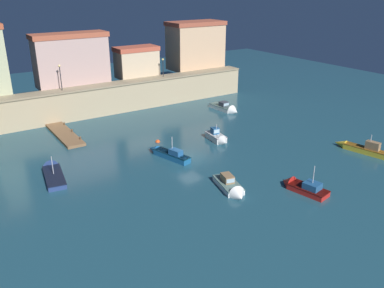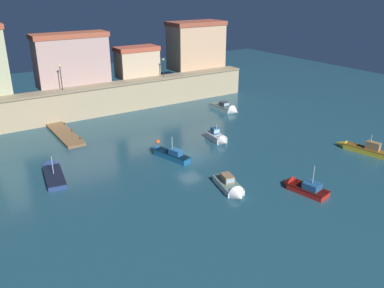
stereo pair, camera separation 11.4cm
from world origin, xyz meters
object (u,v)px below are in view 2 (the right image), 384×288
at_px(mooring_buoy_0, 158,142).
at_px(moored_boat_4, 227,108).
at_px(moored_boat_0, 218,138).
at_px(moored_boat_5, 362,148).
at_px(moored_boat_3, 232,188).
at_px(quay_lamp_1, 163,64).
at_px(quay_lamp_0, 61,73).
at_px(moored_boat_2, 53,172).
at_px(moored_boat_1, 168,154).
at_px(moored_boat_6, 302,187).

bearing_deg(mooring_buoy_0, moored_boat_4, 20.58).
height_order(moored_boat_0, moored_boat_5, moored_boat_5).
distance_m(moored_boat_0, moored_boat_3, 13.41).
bearing_deg(quay_lamp_1, mooring_buoy_0, -122.26).
bearing_deg(quay_lamp_0, moored_boat_0, -54.72).
bearing_deg(moored_boat_2, moored_boat_0, -86.21).
xyz_separation_m(moored_boat_3, moored_boat_4, (16.07, 21.39, 0.01)).
relative_size(moored_boat_3, moored_boat_5, 0.78).
bearing_deg(moored_boat_0, moored_boat_1, -77.29).
relative_size(quay_lamp_0, mooring_buoy_0, 6.07).
distance_m(quay_lamp_0, mooring_buoy_0, 18.16).
bearing_deg(quay_lamp_0, mooring_buoy_0, -65.10).
bearing_deg(moored_boat_6, moored_boat_1, 14.58).
bearing_deg(quay_lamp_0, moored_boat_3, -77.71).
bearing_deg(quay_lamp_1, moored_boat_3, -108.00).
height_order(quay_lamp_0, moored_boat_5, quay_lamp_0).
height_order(moored_boat_1, moored_boat_6, moored_boat_6).
bearing_deg(moored_boat_1, quay_lamp_0, 1.11).
bearing_deg(moored_boat_6, quay_lamp_0, 8.98).
bearing_deg(moored_boat_4, quay_lamp_0, -116.20).
distance_m(quay_lamp_1, moored_boat_4, 12.72).
relative_size(moored_boat_6, mooring_buoy_0, 8.27).
bearing_deg(moored_boat_3, quay_lamp_1, 175.97).
relative_size(moored_boat_5, moored_boat_6, 1.36).
xyz_separation_m(moored_boat_2, mooring_buoy_0, (13.83, 2.25, -0.32)).
distance_m(quay_lamp_0, moored_boat_0, 24.43).
xyz_separation_m(quay_lamp_1, moored_boat_3, (-9.98, -30.72, -6.15)).
xyz_separation_m(moored_boat_5, mooring_buoy_0, (-18.76, 16.28, -0.48)).
xyz_separation_m(quay_lamp_1, moored_boat_6, (-4.17, -34.31, -6.14)).
height_order(quay_lamp_0, moored_boat_0, quay_lamp_0).
xyz_separation_m(quay_lamp_1, moored_boat_4, (6.09, -9.33, -6.14)).
bearing_deg(moored_boat_3, mooring_buoy_0, -167.40).
bearing_deg(moored_boat_5, mooring_buoy_0, 37.38).
xyz_separation_m(moored_boat_0, moored_boat_3, (-6.91, -11.49, -0.11)).
relative_size(quay_lamp_1, moored_boat_0, 0.70).
bearing_deg(moored_boat_6, moored_boat_4, -33.38).
bearing_deg(moored_boat_1, moored_boat_5, -134.19).
bearing_deg(moored_boat_6, moored_boat_3, 47.25).
relative_size(moored_boat_1, moored_boat_6, 1.28).
relative_size(moored_boat_0, moored_boat_6, 0.84).
bearing_deg(moored_boat_4, moored_boat_1, -61.64).
height_order(moored_boat_2, moored_boat_6, moored_boat_6).
distance_m(moored_boat_1, moored_boat_3, 10.65).
bearing_deg(moored_boat_0, moored_boat_3, -24.67).
relative_size(moored_boat_5, mooring_buoy_0, 11.28).
xyz_separation_m(moored_boat_6, mooring_buoy_0, (-5.44, 19.08, -0.40)).
bearing_deg(moored_boat_1, moored_boat_0, -98.37).
bearing_deg(moored_boat_1, moored_boat_3, 170.69).
height_order(quay_lamp_0, moored_boat_1, quay_lamp_0).
relative_size(moored_boat_2, mooring_buoy_0, 11.43).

